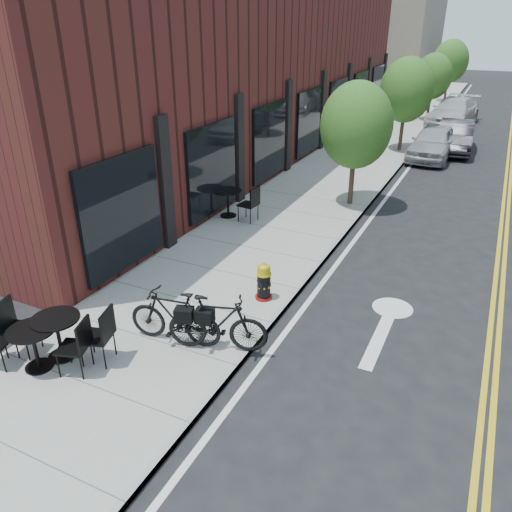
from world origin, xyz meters
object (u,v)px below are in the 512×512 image
Objects in this scene: bistro_set_b at (34,343)px; bicycle_right at (217,323)px; bicycle_left at (175,317)px; bistro_set_a at (58,332)px; parked_car_b at (455,137)px; bistro_set_c at (228,199)px; parked_car_c at (453,112)px; parked_car_a at (433,143)px; fire_hydrant at (264,282)px.

bicycle_right is at bearing 17.36° from bistro_set_b.
bistro_set_a is at bearing -59.87° from bicycle_left.
bistro_set_c is at bearing -117.49° from parked_car_b.
bistro_set_c is (-2.24, 6.12, -0.01)m from bicycle_left.
parked_car_c is at bearing 93.08° from parked_car_b.
fire_hydrant is at bearing -92.71° from parked_car_a.
parked_car_a is (1.44, 14.16, 0.18)m from fire_hydrant.
bistro_set_b reaches higher than fire_hydrant.
bicycle_left reaches higher than bistro_set_b.
parked_car_b is at bearing 72.68° from bistro_set_c.
bistro_set_c is 13.03m from parked_car_b.
bistro_set_c is 18.94m from parked_car_c.
parked_car_c is at bearing 102.13° from fire_hydrant.
parked_car_a is at bearing -81.67° from parked_car_c.
bistro_set_a is 19.86m from parked_car_b.
fire_hydrant is at bearing 38.95° from bistro_set_a.
parked_car_a reaches higher than bistro_set_b.
bicycle_left is at bearing -63.65° from bistro_set_c.
bicycle_left reaches higher than bistro_set_a.
parked_car_a reaches higher than bicycle_left.
bicycle_right reaches higher than bicycle_left.
parked_car_b is at bearing 58.42° from bistro_set_b.
bistro_set_a is (-2.37, -3.41, 0.13)m from fire_hydrant.
bistro_set_b is at bearing -99.27° from parked_car_a.
bicycle_left is 2.03m from bistro_set_a.
parked_car_a reaches higher than parked_car_b.
parked_car_b reaches higher than bistro_set_a.
parked_car_c is at bearing -20.89° from bicycle_right.
bistro_set_c is at bearing 78.93° from bistro_set_a.
parked_car_b is at bearing 162.09° from bicycle_left.
parked_car_b is (2.16, 15.92, 0.16)m from fire_hydrant.
parked_car_b is 0.82× the size of parked_car_c.
bistro_set_b is 0.38× the size of parked_car_c.
parked_car_b reaches higher than bicycle_left.
parked_car_c is at bearing 63.33° from bistro_set_b.
parked_car_a is (4.49, 10.18, 0.05)m from bistro_set_c.
bicycle_left reaches higher than bistro_set_c.
bistro_set_c reaches higher than bistro_set_b.
fire_hydrant is 0.42× the size of bistro_set_a.
parked_car_a is at bearing 99.78° from fire_hydrant.
parked_car_b is at bearing 60.59° from bistro_set_a.
fire_hydrant is 0.20× the size of parked_car_a.
parked_car_c is (2.16, 24.54, 0.08)m from bicycle_left.
fire_hydrant is 0.44× the size of bistro_set_b.
bistro_set_a is 0.48× the size of parked_car_a.
bistro_set_a is 17.98m from parked_car_a.
parked_car_b reaches higher than bicycle_right.
parked_car_a is 8.24m from parked_car_c.
fire_hydrant is at bearing -85.74° from parked_car_c.
bistro_set_c is at bearing -168.48° from bicycle_left.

